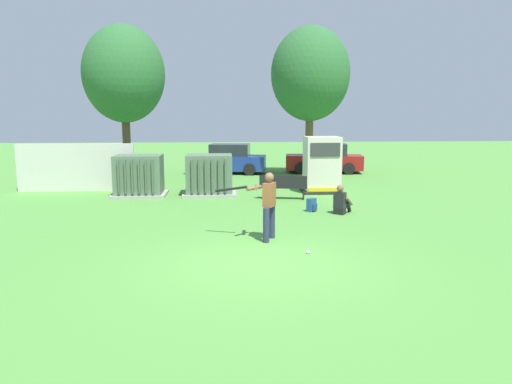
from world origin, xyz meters
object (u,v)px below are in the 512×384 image
(parked_car_leftmost, at_px, (228,160))
(parked_car_left_of_center, at_px, (324,159))
(sports_ball, at_px, (308,252))
(seated_spectator, at_px, (341,202))
(park_bench, at_px, (283,185))
(generator_enclosure, at_px, (322,165))
(batter, at_px, (267,202))
(transformer_mid_west, at_px, (209,175))
(backpack, at_px, (312,205))
(transformer_west, at_px, (139,176))

(parked_car_leftmost, height_order, parked_car_left_of_center, same)
(sports_ball, relative_size, seated_spectator, 0.09)
(park_bench, bearing_deg, parked_car_left_of_center, 68.02)
(seated_spectator, bearing_deg, parked_car_left_of_center, 80.49)
(generator_enclosure, height_order, batter, generator_enclosure)
(transformer_mid_west, relative_size, park_bench, 1.14)
(park_bench, bearing_deg, parked_car_leftmost, 103.15)
(seated_spectator, bearing_deg, generator_enclosure, 86.39)
(seated_spectator, relative_size, parked_car_left_of_center, 0.22)
(park_bench, bearing_deg, backpack, -75.05)
(park_bench, distance_m, seated_spectator, 3.22)
(park_bench, xyz_separation_m, backpack, (0.64, -2.40, -0.32))
(park_bench, height_order, batter, batter)
(park_bench, height_order, parked_car_left_of_center, parked_car_left_of_center)
(parked_car_leftmost, xyz_separation_m, parked_car_left_of_center, (5.39, -0.00, 0.00))
(generator_enclosure, bearing_deg, sports_ball, -103.74)
(transformer_mid_west, xyz_separation_m, backpack, (3.46, -3.59, -0.57))
(parked_car_leftmost, bearing_deg, backpack, -76.45)
(transformer_west, distance_m, seated_spectator, 8.16)
(backpack, bearing_deg, sports_ball, -101.64)
(transformer_west, relative_size, backpack, 4.77)
(park_bench, bearing_deg, generator_enclosure, 41.11)
(park_bench, bearing_deg, batter, -101.29)
(sports_ball, relative_size, parked_car_left_of_center, 0.02)
(park_bench, xyz_separation_m, parked_car_left_of_center, (3.41, 8.45, 0.22))
(backpack, xyz_separation_m, parked_car_leftmost, (-2.62, 10.85, 0.54))
(sports_ball, height_order, parked_car_left_of_center, parked_car_left_of_center)
(generator_enclosure, height_order, sports_ball, generator_enclosure)
(park_bench, distance_m, parked_car_left_of_center, 9.12)
(backpack, distance_m, parked_car_left_of_center, 11.21)
(transformer_mid_west, height_order, seated_spectator, transformer_mid_west)
(seated_spectator, distance_m, parked_car_left_of_center, 11.45)
(seated_spectator, xyz_separation_m, parked_car_leftmost, (-3.50, 11.29, 0.38))
(batter, xyz_separation_m, parked_car_left_of_center, (4.60, 14.41, -0.22))
(parked_car_left_of_center, bearing_deg, transformer_mid_west, -130.61)
(generator_enclosure, height_order, parked_car_left_of_center, generator_enclosure)
(generator_enclosure, relative_size, batter, 1.32)
(generator_enclosure, distance_m, seated_spectator, 4.48)
(generator_enclosure, xyz_separation_m, backpack, (-1.16, -3.97, -0.92))
(batter, height_order, parked_car_leftmost, batter)
(transformer_mid_west, height_order, parked_car_leftmost, same)
(generator_enclosure, bearing_deg, parked_car_left_of_center, 76.82)
(transformer_west, xyz_separation_m, backpack, (6.22, -3.56, -0.57))
(batter, bearing_deg, transformer_mid_west, 102.85)
(sports_ball, height_order, parked_car_leftmost, parked_car_leftmost)
(generator_enclosure, bearing_deg, parked_car_leftmost, 118.73)
(backpack, bearing_deg, seated_spectator, -26.20)
(transformer_west, relative_size, parked_car_leftmost, 0.48)
(transformer_west, relative_size, batter, 1.21)
(transformer_west, relative_size, generator_enclosure, 0.91)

